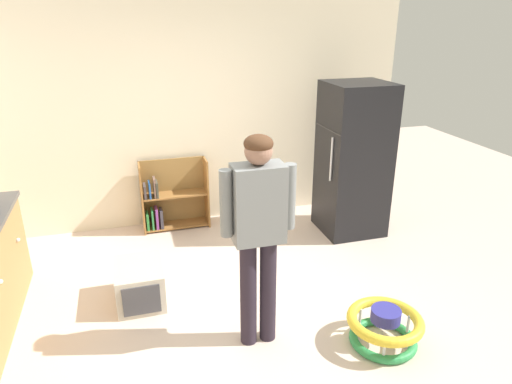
{
  "coord_description": "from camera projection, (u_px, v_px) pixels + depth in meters",
  "views": [
    {
      "loc": [
        -0.85,
        -3.12,
        2.48
      ],
      "look_at": [
        0.18,
        0.4,
        1.05
      ],
      "focal_mm": 32.16,
      "sensor_mm": 36.0,
      "label": 1
    }
  ],
  "objects": [
    {
      "name": "bookshelf",
      "position": [
        170.0,
        199.0,
        5.6
      ],
      "size": [
        0.8,
        0.28,
        0.85
      ],
      "color": "#986633",
      "rests_on": "ground"
    },
    {
      "name": "standing_person",
      "position": [
        258.0,
        225.0,
        3.37
      ],
      "size": [
        0.57,
        0.22,
        1.71
      ],
      "color": "#28202A",
      "rests_on": "ground"
    },
    {
      "name": "refrigerator",
      "position": [
        353.0,
        160.0,
        5.34
      ],
      "size": [
        0.73,
        0.68,
        1.78
      ],
      "color": "black",
      "rests_on": "ground"
    },
    {
      "name": "ground_plane",
      "position": [
        249.0,
        325.0,
        3.92
      ],
      "size": [
        12.0,
        12.0,
        0.0
      ],
      "primitive_type": "plane",
      "color": "beige",
      "rests_on": "ground"
    },
    {
      "name": "baby_walker",
      "position": [
        384.0,
        327.0,
        3.64
      ],
      "size": [
        0.6,
        0.6,
        0.32
      ],
      "color": "#2D914C",
      "rests_on": "ground"
    },
    {
      "name": "pet_carrier",
      "position": [
        140.0,
        284.0,
        4.18
      ],
      "size": [
        0.42,
        0.55,
        0.36
      ],
      "color": "beige",
      "rests_on": "ground"
    },
    {
      "name": "back_wall",
      "position": [
        197.0,
        114.0,
        5.51
      ],
      "size": [
        5.2,
        0.06,
        2.7
      ],
      "primitive_type": "cube",
      "color": "beige",
      "rests_on": "ground"
    }
  ]
}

